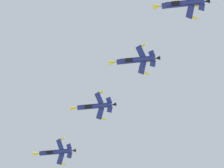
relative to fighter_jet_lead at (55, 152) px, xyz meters
The scene contains 4 objects.
fighter_jet_lead is the anchor object (origin of this frame).
fighter_jet_left_wing 24.90m from the fighter_jet_lead, 46.37° to the right, with size 15.91×7.89×7.25m.
fighter_jet_right_wing 49.03m from the fighter_jet_lead, 47.87° to the right, with size 15.91×7.22×7.85m.
fighter_jet_left_outer 71.66m from the fighter_jet_lead, 48.25° to the right, with size 15.91×7.49×7.62m.
Camera 1 is at (1.30, -4.03, 1.81)m, focal length 63.05 mm.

